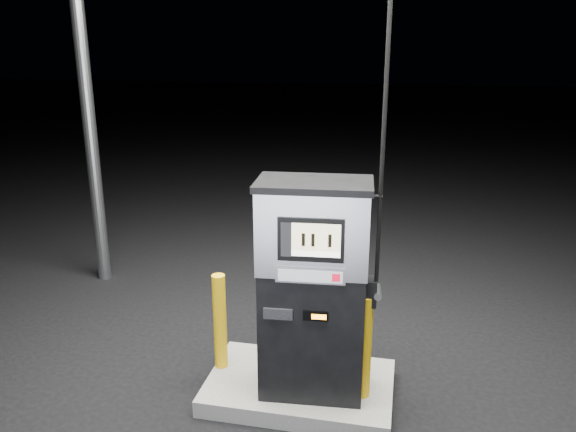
# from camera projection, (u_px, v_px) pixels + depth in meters

# --- Properties ---
(ground) EXTENTS (80.00, 80.00, 0.00)m
(ground) POSITION_uv_depth(u_px,v_px,m) (300.00, 395.00, 4.93)
(ground) COLOR black
(ground) RESTS_ON ground
(pump_island) EXTENTS (1.60, 1.00, 0.15)m
(pump_island) POSITION_uv_depth(u_px,v_px,m) (300.00, 387.00, 4.91)
(pump_island) COLOR #63635E
(pump_island) RESTS_ON ground
(fuel_dispenser) EXTENTS (1.02, 0.61, 3.76)m
(fuel_dispenser) POSITION_uv_depth(u_px,v_px,m) (313.00, 288.00, 4.49)
(fuel_dispenser) COLOR black
(fuel_dispenser) RESTS_ON pump_island
(bollard_left) EXTENTS (0.15, 0.15, 0.89)m
(bollard_left) POSITION_uv_depth(u_px,v_px,m) (220.00, 321.00, 4.98)
(bollard_left) COLOR yellow
(bollard_left) RESTS_ON pump_island
(bollard_right) EXTENTS (0.14, 0.14, 0.90)m
(bollard_right) POSITION_uv_depth(u_px,v_px,m) (364.00, 347.00, 4.55)
(bollard_right) COLOR yellow
(bollard_right) RESTS_ON pump_island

